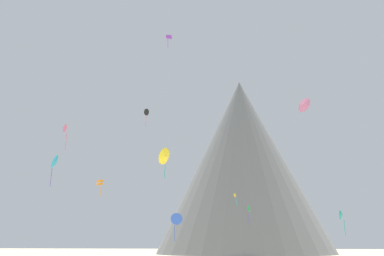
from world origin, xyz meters
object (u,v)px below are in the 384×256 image
(kite_teal_low, at_px, (341,215))
(kite_black_high, at_px, (147,112))
(kite_pink_mid, at_px, (304,105))
(kite_orange_low, at_px, (100,183))
(kite_gold_low, at_px, (235,197))
(kite_cyan_mid, at_px, (54,161))
(rock_massif, at_px, (242,172))
(kite_violet_high, at_px, (169,38))
(kite_green_low, at_px, (249,211))
(kite_rainbow_mid, at_px, (65,129))
(kite_blue_low, at_px, (177,219))
(kite_yellow_mid, at_px, (165,157))

(kite_teal_low, height_order, kite_black_high, kite_black_high)
(kite_pink_mid, distance_m, kite_black_high, 47.93)
(kite_orange_low, bearing_deg, kite_gold_low, -123.84)
(kite_gold_low, relative_size, kite_cyan_mid, 0.43)
(kite_pink_mid, distance_m, kite_cyan_mid, 44.70)
(kite_gold_low, bearing_deg, kite_cyan_mid, -157.61)
(kite_teal_low, bearing_deg, rock_massif, 13.82)
(kite_violet_high, height_order, kite_green_low, kite_violet_high)
(kite_rainbow_mid, bearing_deg, kite_orange_low, -51.34)
(kite_rainbow_mid, relative_size, kite_blue_low, 1.00)
(kite_violet_high, distance_m, kite_blue_low, 34.34)
(rock_massif, distance_m, kite_orange_low, 57.82)
(kite_yellow_mid, distance_m, kite_blue_low, 10.83)
(kite_yellow_mid, height_order, kite_black_high, kite_black_high)
(kite_orange_low, bearing_deg, kite_green_low, -116.77)
(kite_blue_low, bearing_deg, kite_cyan_mid, -22.41)
(kite_green_low, xyz_separation_m, kite_blue_low, (-10.02, -30.47, -3.22))
(kite_gold_low, bearing_deg, kite_orange_low, -159.70)
(rock_massif, xyz_separation_m, kite_orange_low, (-24.72, -51.32, -9.93))
(kite_violet_high, xyz_separation_m, kite_green_low, (13.14, 24.14, -30.38))
(kite_orange_low, distance_m, kite_black_high, 28.20)
(kite_cyan_mid, height_order, kite_black_high, kite_black_high)
(kite_yellow_mid, distance_m, kite_rainbow_mid, 17.20)
(kite_cyan_mid, bearing_deg, kite_violet_high, 38.66)
(rock_massif, bearing_deg, kite_orange_low, -115.72)
(rock_massif, distance_m, kite_gold_low, 40.19)
(rock_massif, relative_size, kite_orange_low, 23.75)
(kite_orange_low, height_order, kite_blue_low, kite_orange_low)
(kite_pink_mid, bearing_deg, kite_yellow_mid, -113.16)
(kite_pink_mid, bearing_deg, kite_black_high, -174.35)
(kite_yellow_mid, relative_size, kite_green_low, 0.91)
(kite_rainbow_mid, bearing_deg, rock_massif, -73.00)
(kite_violet_high, distance_m, kite_rainbow_mid, 26.79)
(kite_yellow_mid, height_order, kite_cyan_mid, kite_cyan_mid)
(kite_pink_mid, bearing_deg, kite_green_low, 156.49)
(kite_pink_mid, height_order, kite_green_low, kite_pink_mid)
(kite_rainbow_mid, distance_m, kite_cyan_mid, 14.00)
(kite_cyan_mid, bearing_deg, rock_massif, 100.00)
(kite_orange_low, bearing_deg, kite_pink_mid, -170.73)
(kite_yellow_mid, height_order, kite_blue_low, kite_yellow_mid)
(kite_gold_low, relative_size, kite_pink_mid, 1.10)
(rock_massif, height_order, kite_cyan_mid, rock_massif)
(kite_green_low, bearing_deg, kite_gold_low, 61.55)
(rock_massif, distance_m, kite_yellow_mid, 71.36)
(kite_teal_low, distance_m, kite_yellow_mid, 25.87)
(kite_black_high, bearing_deg, kite_violet_high, 143.08)
(kite_orange_low, distance_m, kite_pink_mid, 39.91)
(kite_teal_low, height_order, kite_orange_low, kite_orange_low)
(kite_violet_high, bearing_deg, kite_rainbow_mid, -121.62)
(kite_teal_low, distance_m, kite_gold_low, 30.41)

